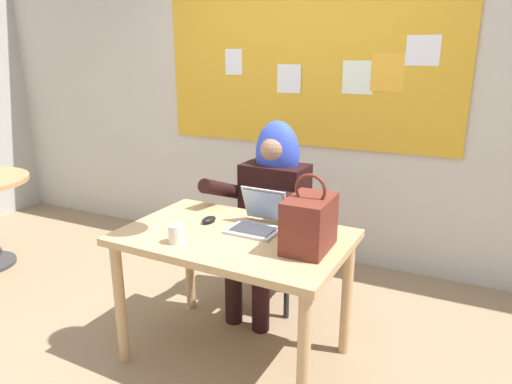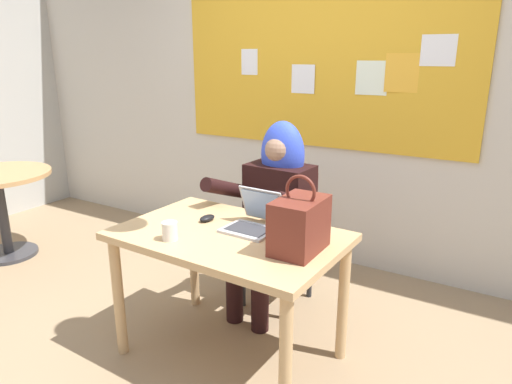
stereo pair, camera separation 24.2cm
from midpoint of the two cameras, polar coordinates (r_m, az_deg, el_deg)
ground_plane at (r=2.80m, az=-5.43°, el=-19.72°), size 24.00×24.00×0.00m
wall_back_bulletin at (r=3.75m, az=9.86°, el=12.58°), size 6.49×1.73×2.78m
desk_main at (r=2.48m, az=-0.55°, el=-7.33°), size 1.22×0.80×0.75m
chair_at_desk at (r=3.17m, az=5.58°, el=-4.68°), size 0.42×0.42×0.90m
person_costumed at (r=2.98m, az=4.57°, el=-1.30°), size 0.62×0.63×1.25m
laptop at (r=2.49m, az=2.55°, el=-3.54°), size 0.28×0.30×0.21m
computer_mouse at (r=2.61m, az=-3.44°, el=-3.29°), size 0.07×0.11×0.03m
handbag at (r=2.21m, az=8.56°, el=-4.04°), size 0.20×0.30×0.38m
coffee_mug at (r=2.36m, az=-7.75°, el=-4.85°), size 0.08×0.08×0.09m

